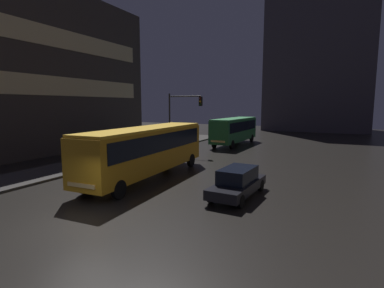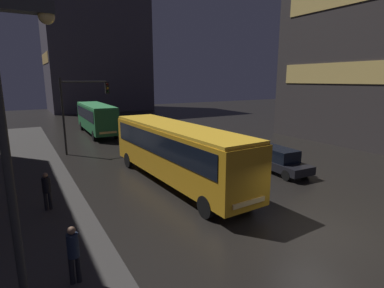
% 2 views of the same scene
% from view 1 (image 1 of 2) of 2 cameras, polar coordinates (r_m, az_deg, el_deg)
% --- Properties ---
extents(ground_plane, '(120.00, 120.00, 0.00)m').
position_cam_1_polar(ground_plane, '(13.43, -20.94, -14.07)').
color(ground_plane, black).
extents(sidewalk_left, '(4.00, 48.00, 0.15)m').
position_cam_1_polar(sidewalk_left, '(26.38, -18.32, -3.26)').
color(sidewalk_left, '#3D3A38').
rests_on(sidewalk_left, ground).
extents(building_left_tower, '(10.07, 22.88, 16.15)m').
position_cam_1_polar(building_left_tower, '(36.69, -27.14, 11.78)').
color(building_left_tower, '#383333').
rests_on(building_left_tower, ground).
extents(building_far_backdrop, '(18.07, 12.00, 27.29)m').
position_cam_1_polar(building_far_backdrop, '(62.73, 22.96, 15.01)').
color(building_far_backdrop, '#423D47').
rests_on(building_far_backdrop, ground).
extents(bus_near, '(2.93, 11.93, 3.35)m').
position_cam_1_polar(bus_near, '(19.89, -8.52, -0.56)').
color(bus_near, orange).
rests_on(bus_near, ground).
extents(bus_far, '(2.63, 10.18, 3.22)m').
position_cam_1_polar(bus_far, '(36.43, 8.10, 2.95)').
color(bus_far, '#236B38').
rests_on(bus_far, ground).
extents(car_taxi, '(1.96, 4.70, 1.54)m').
position_cam_1_polar(car_taxi, '(16.06, 8.69, -7.17)').
color(car_taxi, black).
rests_on(car_taxi, ground).
extents(pedestrian_mid, '(0.49, 0.49, 1.71)m').
position_cam_1_polar(pedestrian_mid, '(24.07, -22.44, -1.86)').
color(pedestrian_mid, black).
rests_on(pedestrian_mid, sidewalk_left).
extents(traffic_light_main, '(3.72, 0.35, 5.94)m').
position_cam_1_polar(traffic_light_main, '(30.11, -2.14, 6.06)').
color(traffic_light_main, '#2D2D2D').
rests_on(traffic_light_main, ground).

